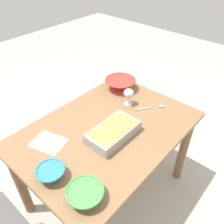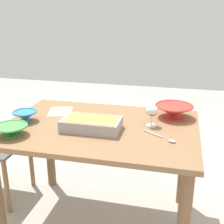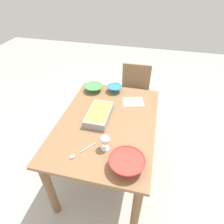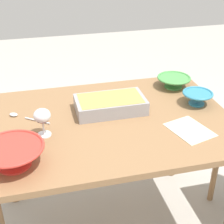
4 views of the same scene
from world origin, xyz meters
TOP-DOWN VIEW (x-y plane):
  - ground_plane at (0.00, 0.00)m, footprint 8.00×8.00m
  - dining_table at (0.00, 0.00)m, footprint 1.23×0.87m
  - chair at (0.97, -0.13)m, footprint 0.42×0.40m
  - wine_glass at (-0.32, -0.07)m, footprint 0.08×0.08m
  - casserole_dish at (0.03, 0.08)m, footprint 0.35×0.20m
  - mixing_bowl at (-0.45, -0.26)m, footprint 0.26×0.26m
  - small_bowl at (0.50, 0.04)m, footprint 0.16×0.16m
  - serving_bowl at (0.46, 0.27)m, footprint 0.20×0.20m
  - serving_spoon at (-0.42, 0.12)m, footprint 0.20×0.15m
  - napkin at (0.35, -0.19)m, footprint 0.21×0.24m

SIDE VIEW (x-z plane):
  - ground_plane at x=0.00m, z-range 0.00..0.00m
  - chair at x=0.97m, z-range 0.05..0.87m
  - dining_table at x=0.00m, z-range 0.25..1.00m
  - napkin at x=0.35m, z-range 0.75..0.75m
  - serving_spoon at x=-0.42m, z-range 0.75..0.76m
  - serving_bowl at x=0.46m, z-range 0.75..0.82m
  - small_bowl at x=0.50m, z-range 0.75..0.83m
  - casserole_dish at x=0.03m, z-range 0.75..0.83m
  - mixing_bowl at x=-0.45m, z-range 0.75..0.84m
  - wine_glass at x=-0.32m, z-range 0.78..0.91m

